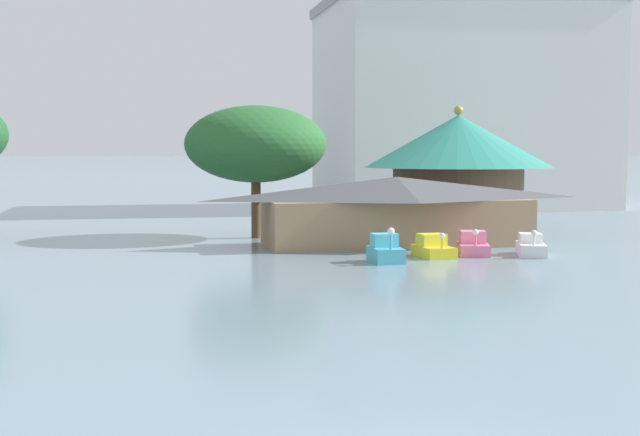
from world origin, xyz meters
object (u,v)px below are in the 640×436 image
(pedal_boat_yellow, at_px, (433,248))
(boathouse, at_px, (396,209))
(pedal_boat_white, at_px, (531,247))
(green_roof_pavilion, at_px, (458,162))
(shoreline_tree_mid, at_px, (256,144))
(pedal_boat_cyan, at_px, (385,251))
(background_building_block, at_px, (460,105))
(pedal_boat_pink, at_px, (473,245))

(pedal_boat_yellow, bearing_deg, boathouse, 178.12)
(pedal_boat_white, height_order, green_roof_pavilion, green_roof_pavilion)
(boathouse, xyz_separation_m, green_roof_pavilion, (7.81, 9.42, 2.78))
(shoreline_tree_mid, bearing_deg, pedal_boat_cyan, -70.68)
(pedal_boat_cyan, distance_m, pedal_boat_yellow, 3.62)
(boathouse, distance_m, background_building_block, 38.16)
(pedal_boat_yellow, xyz_separation_m, boathouse, (-0.20, 6.02, 1.73))
(shoreline_tree_mid, bearing_deg, green_roof_pavilion, 11.98)
(pedal_boat_cyan, distance_m, pedal_boat_pink, 6.11)
(shoreline_tree_mid, bearing_deg, pedal_boat_white, -43.00)
(pedal_boat_pink, bearing_deg, pedal_boat_cyan, -53.40)
(pedal_boat_yellow, height_order, pedal_boat_white, pedal_boat_white)
(shoreline_tree_mid, relative_size, background_building_block, 0.34)
(pedal_boat_cyan, relative_size, boathouse, 0.13)
(pedal_boat_yellow, relative_size, boathouse, 0.16)
(pedal_boat_pink, relative_size, background_building_block, 0.11)
(pedal_boat_pink, xyz_separation_m, pedal_boat_white, (3.03, -0.98, -0.03))
(pedal_boat_cyan, xyz_separation_m, green_roof_pavilion, (10.84, 17.06, 4.39))
(pedal_boat_pink, xyz_separation_m, shoreline_tree_mid, (-10.57, 11.70, 5.73))
(pedal_boat_yellow, relative_size, green_roof_pavilion, 0.20)
(green_roof_pavilion, relative_size, shoreline_tree_mid, 1.49)
(pedal_boat_yellow, height_order, pedal_boat_pink, pedal_boat_pink)
(pedal_boat_cyan, distance_m, green_roof_pavilion, 20.69)
(pedal_boat_pink, distance_m, background_building_block, 42.44)
(pedal_boat_yellow, bearing_deg, green_roof_pavilion, 150.01)
(pedal_boat_yellow, xyz_separation_m, shoreline_tree_mid, (-8.05, 12.12, 5.76))
(pedal_boat_cyan, relative_size, pedal_boat_yellow, 0.80)
(shoreline_tree_mid, distance_m, background_building_block, 37.09)
(pedal_boat_yellow, distance_m, boathouse, 6.27)
(pedal_boat_white, height_order, shoreline_tree_mid, shoreline_tree_mid)
(pedal_boat_yellow, height_order, green_roof_pavilion, green_roof_pavilion)
(pedal_boat_pink, distance_m, boathouse, 6.46)
(boathouse, xyz_separation_m, background_building_block, (17.40, 32.90, 8.43))
(pedal_boat_white, bearing_deg, background_building_block, -176.57)
(boathouse, bearing_deg, pedal_boat_yellow, -88.12)
(pedal_boat_cyan, relative_size, shoreline_tree_mid, 0.23)
(green_roof_pavilion, bearing_deg, pedal_boat_cyan, -122.44)
(pedal_boat_white, bearing_deg, pedal_boat_cyan, -63.29)
(pedal_boat_pink, relative_size, green_roof_pavilion, 0.22)
(pedal_boat_pink, height_order, shoreline_tree_mid, shoreline_tree_mid)
(pedal_boat_pink, height_order, green_roof_pavilion, green_roof_pavilion)
(pedal_boat_cyan, xyz_separation_m, shoreline_tree_mid, (-4.82, 13.74, 5.65))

